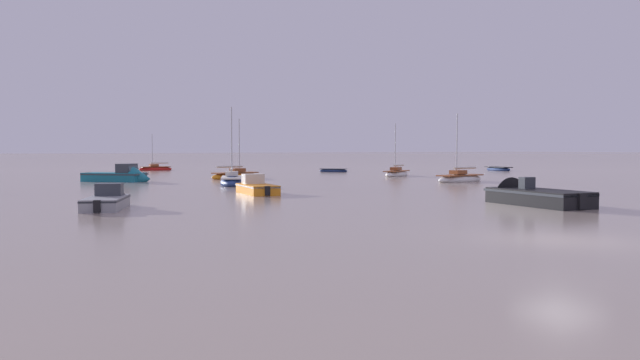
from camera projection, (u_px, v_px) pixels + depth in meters
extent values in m
plane|color=gray|center=(559.00, 240.00, 20.36)|extent=(800.00, 800.00, 0.00)
cube|color=orange|center=(257.00, 191.00, 40.87)|extent=(2.13, 4.40, 0.84)
cone|color=orange|center=(248.00, 189.00, 42.93)|extent=(1.79, 1.47, 1.68)
cube|color=silver|center=(257.00, 186.00, 40.90)|extent=(2.18, 4.50, 0.09)
cube|color=silver|center=(253.00, 179.00, 41.77)|extent=(1.41, 1.14, 0.65)
cube|color=#384751|center=(251.00, 178.00, 42.24)|extent=(1.29, 0.34, 0.52)
cube|color=black|center=(267.00, 191.00, 38.95)|extent=(0.36, 0.29, 0.60)
ellipsoid|color=orange|center=(235.00, 177.00, 61.73)|extent=(5.79, 3.22, 0.95)
cube|color=brown|center=(235.00, 173.00, 61.71)|extent=(4.95, 2.82, 0.10)
cube|color=brown|center=(238.00, 170.00, 61.89)|extent=(1.55, 1.29, 0.34)
cylinder|color=#B7BABF|center=(239.00, 145.00, 61.92)|extent=(0.10, 0.10, 5.25)
cylinder|color=beige|center=(230.00, 167.00, 61.20)|extent=(2.97, 1.05, 0.19)
ellipsoid|color=white|center=(460.00, 180.00, 55.78)|extent=(5.95, 2.96, 0.98)
cube|color=brown|center=(460.00, 175.00, 55.76)|extent=(5.08, 2.60, 0.10)
cube|color=brown|center=(458.00, 172.00, 55.57)|extent=(1.55, 1.25, 0.35)
cylinder|color=#B7BABF|center=(457.00, 144.00, 55.29)|extent=(0.10, 0.10, 5.41)
cylinder|color=beige|center=(465.00, 168.00, 56.19)|extent=(3.10, 0.87, 0.20)
cube|color=black|center=(539.00, 200.00, 32.64)|extent=(2.63, 5.77, 1.11)
cone|color=black|center=(500.00, 196.00, 35.32)|extent=(2.32, 1.88, 2.23)
cube|color=#33383F|center=(538.00, 192.00, 32.68)|extent=(2.69, 5.90, 0.12)
cube|color=#33383F|center=(527.00, 183.00, 33.38)|extent=(0.77, 0.53, 0.62)
cube|color=black|center=(581.00, 201.00, 30.13)|extent=(0.46, 0.37, 0.79)
cube|color=#197084|center=(114.00, 179.00, 56.27)|extent=(5.52, 5.22, 1.06)
cone|color=#197084|center=(142.00, 179.00, 55.62)|extent=(2.66, 2.70, 2.12)
cube|color=#33383F|center=(115.00, 174.00, 56.24)|extent=(5.64, 5.33, 0.12)
cube|color=#33383F|center=(127.00, 168.00, 55.92)|extent=(2.08, 2.11, 0.82)
cube|color=#384751|center=(133.00, 168.00, 55.77)|extent=(1.28, 1.40, 0.66)
cube|color=black|center=(88.00, 176.00, 56.88)|extent=(0.53, 0.54, 0.75)
ellipsoid|color=navy|center=(232.00, 182.00, 50.94)|extent=(3.82, 6.26, 1.03)
cube|color=silver|center=(232.00, 177.00, 50.92)|extent=(3.33, 5.35, 0.10)
cube|color=silver|center=(232.00, 174.00, 51.20)|extent=(1.46, 1.71, 0.37)
cylinder|color=#B7BABF|center=(232.00, 141.00, 51.30)|extent=(0.10, 0.10, 5.68)
cylinder|color=beige|center=(232.00, 169.00, 50.14)|extent=(1.33, 3.16, 0.21)
ellipsoid|color=white|center=(397.00, 174.00, 67.25)|extent=(5.26, 4.41, 0.91)
cube|color=brown|center=(397.00, 171.00, 67.23)|extent=(4.52, 3.82, 0.09)
cube|color=brown|center=(396.00, 169.00, 66.98)|extent=(1.57, 1.48, 0.33)
cylinder|color=#B7BABF|center=(395.00, 147.00, 66.67)|extent=(0.09, 0.09, 5.02)
cylinder|color=beige|center=(399.00, 165.00, 67.79)|extent=(2.48, 1.84, 0.18)
ellipsoid|color=navy|center=(333.00, 171.00, 79.22)|extent=(3.54, 3.38, 0.58)
cube|color=#33383F|center=(333.00, 169.00, 79.21)|extent=(3.30, 3.17, 0.08)
cube|color=#33383F|center=(333.00, 170.00, 79.21)|extent=(0.93, 0.99, 0.06)
ellipsoid|color=red|center=(155.00, 169.00, 84.83)|extent=(4.77, 2.05, 0.80)
cube|color=brown|center=(155.00, 167.00, 84.81)|extent=(4.06, 1.82, 0.08)
cube|color=brown|center=(154.00, 165.00, 84.67)|extent=(1.21, 0.93, 0.29)
cylinder|color=#B7BABF|center=(152.00, 150.00, 84.45)|extent=(0.08, 0.08, 4.37)
cylinder|color=beige|center=(159.00, 163.00, 85.12)|extent=(2.53, 0.51, 0.16)
ellipsoid|color=navy|center=(498.00, 169.00, 84.04)|extent=(1.96, 4.64, 0.71)
cube|color=black|center=(498.00, 167.00, 84.02)|extent=(1.90, 4.28, 0.10)
cube|color=black|center=(498.00, 168.00, 84.03)|extent=(1.41, 0.41, 0.07)
cube|color=gray|center=(106.00, 205.00, 30.68)|extent=(2.94, 4.39, 0.80)
cone|color=gray|center=(114.00, 201.00, 32.78)|extent=(1.93, 1.73, 1.60)
cube|color=#33383F|center=(106.00, 199.00, 30.71)|extent=(3.00, 4.49, 0.09)
cube|color=#33383F|center=(109.00, 189.00, 31.60)|extent=(1.52, 1.34, 0.62)
cube|color=#384751|center=(111.00, 188.00, 32.08)|extent=(1.22, 0.61, 0.49)
cube|color=black|center=(97.00, 206.00, 28.71)|extent=(0.38, 0.34, 0.57)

